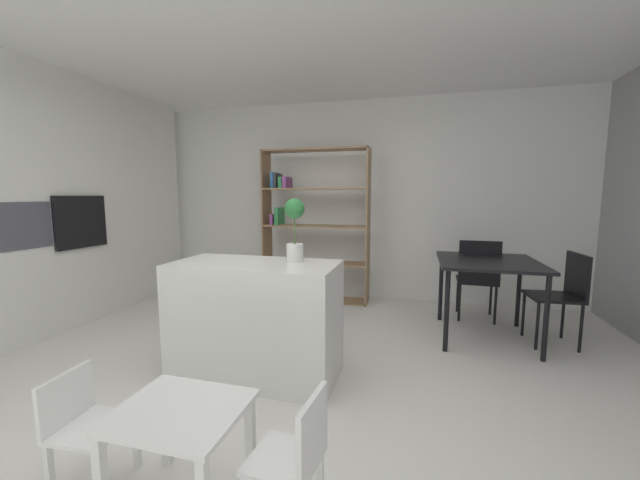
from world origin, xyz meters
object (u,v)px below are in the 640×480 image
child_table (180,425)px  dining_chair_far (478,274)px  child_chair_right (296,457)px  built_in_oven (81,222)px  potted_plant_on_island (295,226)px  dining_chair_window_side (564,290)px  kitchen_island (256,319)px  child_chair_left (84,422)px  dining_table (488,269)px  open_bookshelf (309,225)px

child_table → dining_chair_far: 3.47m
child_chair_right → dining_chair_far: dining_chair_far is taller
built_in_oven → child_chair_right: built_in_oven is taller
child_chair_right → dining_chair_far: 3.25m
potted_plant_on_island → dining_chair_window_side: 2.64m
kitchen_island → child_table: bearing=-80.8°
kitchen_island → child_chair_left: 1.28m
child_chair_right → dining_table: (1.14, 2.51, 0.36)m
built_in_oven → child_table: 3.19m
open_bookshelf → child_chair_right: bearing=-74.2°
open_bookshelf → child_chair_right: 3.58m
potted_plant_on_island → child_chair_right: (0.46, -1.34, -0.84)m
built_in_oven → dining_chair_window_side: (4.88, 0.71, -0.61)m
dining_chair_window_side → dining_table: bearing=-94.2°
dining_chair_far → dining_chair_window_side: bearing=145.4°
built_in_oven → dining_chair_far: size_ratio=0.65×
open_bookshelf → child_chair_left: size_ratio=3.65×
child_table → dining_chair_window_side: bearing=46.8°
built_in_oven → open_bookshelf: open_bookshelf is taller
potted_plant_on_island → child_table: bearing=-93.9°
child_table → dining_chair_far: (1.69, 3.03, 0.15)m
built_in_oven → potted_plant_on_island: bearing=-10.2°
potted_plant_on_island → dining_chair_window_side: size_ratio=0.56×
open_bookshelf → dining_chair_window_side: size_ratio=2.29×
potted_plant_on_island → child_chair_left: 1.73m
potted_plant_on_island → dining_chair_far: 2.41m
kitchen_island → dining_table: bearing=34.3°
built_in_oven → child_chair_left: 2.80m
child_chair_left → dining_table: 3.39m
built_in_oven → dining_table: 4.29m
kitchen_island → open_bookshelf: 2.24m
kitchen_island → child_chair_left: bearing=-106.0°
kitchen_island → child_chair_right: bearing=-58.6°
open_bookshelf → dining_chair_window_side: bearing=-17.3°
child_chair_left → dining_chair_far: 3.78m
kitchen_island → dining_chair_far: size_ratio=1.38×
open_bookshelf → dining_chair_window_side: open_bookshelf is taller
child_chair_right → built_in_oven: bearing=-114.9°
child_chair_right → open_bookshelf: bearing=-158.5°
child_chair_left → child_chair_right: child_chair_right is taller
dining_chair_far → kitchen_island: bearing=46.4°
child_table → kitchen_island: bearing=99.2°
child_chair_left → dining_table: dining_table is taller
child_table → built_in_oven: bearing=144.3°
built_in_oven → child_chair_right: 3.65m
kitchen_island → dining_chair_far: dining_chair_far is taller
dining_table → child_chair_left: bearing=-131.7°
potted_plant_on_island → child_table: (-0.09, -1.34, -0.80)m
child_table → child_chair_left: 0.56m
open_bookshelf → dining_table: open_bookshelf is taller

